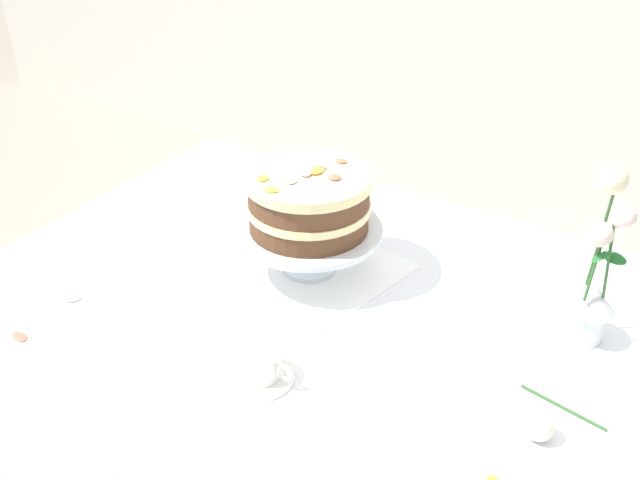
# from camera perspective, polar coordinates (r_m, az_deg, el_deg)

# --- Properties ---
(dining_table) EXTENTS (1.40, 1.00, 0.74)m
(dining_table) POSITION_cam_1_polar(r_m,az_deg,el_deg) (1.39, 0.26, -8.97)
(dining_table) COLOR white
(dining_table) RESTS_ON ground
(linen_napkin) EXTENTS (0.38, 0.38, 0.00)m
(linen_napkin) POSITION_cam_1_polar(r_m,az_deg,el_deg) (1.45, -0.85, -2.30)
(linen_napkin) COLOR white
(linen_napkin) RESTS_ON dining_table
(cake_stand) EXTENTS (0.29, 0.29, 0.10)m
(cake_stand) POSITION_cam_1_polar(r_m,az_deg,el_deg) (1.41, -0.87, 0.46)
(cake_stand) COLOR silver
(cake_stand) RESTS_ON linen_napkin
(layer_cake) EXTENTS (0.24, 0.24, 0.12)m
(layer_cake) POSITION_cam_1_polar(r_m,az_deg,el_deg) (1.37, -0.90, 3.16)
(layer_cake) COLOR brown
(layer_cake) RESTS_ON cake_stand
(flower_vase) EXTENTS (0.09, 0.10, 0.33)m
(flower_vase) POSITION_cam_1_polar(r_m,az_deg,el_deg) (1.29, 21.08, -2.59)
(flower_vase) COLOR silver
(flower_vase) RESTS_ON dining_table
(teacup) EXTENTS (0.12, 0.12, 0.06)m
(teacup) POSITION_cam_1_polar(r_m,az_deg,el_deg) (1.19, -4.70, -10.03)
(teacup) COLOR white
(teacup) RESTS_ON dining_table
(fallen_rose) EXTENTS (0.14, 0.12, 0.05)m
(fallen_rose) POSITION_cam_1_polar(r_m,az_deg,el_deg) (1.14, 17.07, -13.90)
(fallen_rose) COLOR #2D6028
(fallen_rose) RESTS_ON dining_table
(loose_petal_1) EXTENTS (0.04, 0.02, 0.00)m
(loose_petal_1) POSITION_cam_1_polar(r_m,az_deg,el_deg) (1.38, -22.74, -7.10)
(loose_petal_1) COLOR #E56B51
(loose_petal_1) RESTS_ON dining_table
(loose_petal_2) EXTENTS (0.05, 0.04, 0.00)m
(loose_petal_2) POSITION_cam_1_polar(r_m,az_deg,el_deg) (1.45, -19.15, -4.34)
(loose_petal_2) COLOR pink
(loose_petal_2) RESTS_ON dining_table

